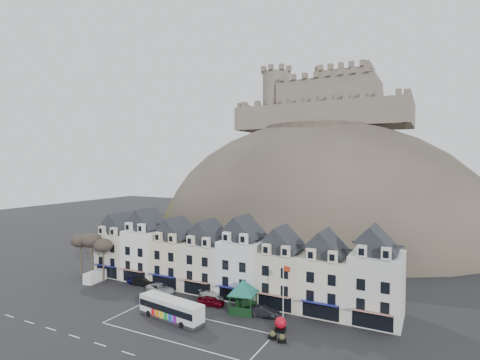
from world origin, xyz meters
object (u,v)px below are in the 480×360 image
(bus_shelter, at_px, (243,287))
(car_charcoal, at_px, (264,312))
(bus, at_px, (171,308))
(car_silver, at_px, (160,289))
(car_maroon, at_px, (211,301))
(flagpole, at_px, (284,289))
(red_buoy, at_px, (280,324))
(car_black, at_px, (145,281))
(car_white, at_px, (211,296))
(car_navy, at_px, (138,281))
(white_van, at_px, (95,277))

(bus_shelter, bearing_deg, car_charcoal, -10.47)
(bus, bearing_deg, car_silver, 144.98)
(car_maroon, bearing_deg, car_silver, 75.71)
(flagpole, height_order, car_maroon, flagpole)
(red_buoy, height_order, car_black, red_buoy)
(car_white, bearing_deg, red_buoy, -94.28)
(car_navy, xyz_separation_m, car_charcoal, (25.59, -2.50, 0.02))
(white_van, relative_size, car_charcoal, 0.99)
(bus, relative_size, car_navy, 2.54)
(car_navy, bearing_deg, car_black, -94.41)
(red_buoy, xyz_separation_m, white_van, (-37.41, 3.20, 0.01))
(car_navy, relative_size, car_black, 0.91)
(car_silver, bearing_deg, white_van, 106.06)
(white_van, bearing_deg, red_buoy, -11.77)
(red_buoy, distance_m, white_van, 37.55)
(car_white, xyz_separation_m, car_charcoal, (9.99, -2.07, 0.06))
(car_charcoal, bearing_deg, bus, 112.54)
(white_van, height_order, car_black, white_van)
(car_charcoal, bearing_deg, car_maroon, 80.36)
(red_buoy, distance_m, flagpole, 4.51)
(red_buoy, height_order, car_white, red_buoy)
(red_buoy, bearing_deg, car_black, 168.45)
(bus, relative_size, white_van, 2.41)
(car_silver, distance_m, car_charcoal, 19.20)
(bus_shelter, height_order, car_maroon, bus_shelter)
(car_silver, bearing_deg, car_maroon, -81.48)
(bus_shelter, bearing_deg, flagpole, -15.97)
(white_van, bearing_deg, bus_shelter, -6.88)
(red_buoy, distance_m, car_charcoal, 4.93)
(car_white, distance_m, car_maroon, 2.39)
(red_buoy, distance_m, car_white, 14.70)
(bus_shelter, xyz_separation_m, car_charcoal, (3.30, 0.00, -3.01))
(car_white, bearing_deg, car_charcoal, -84.98)
(bus, bearing_deg, bus_shelter, 50.07)
(car_black, height_order, car_maroon, car_black)
(car_black, distance_m, car_maroon, 15.58)
(bus_shelter, distance_m, white_van, 30.50)
(car_silver, bearing_deg, bus_shelter, -79.97)
(bus_shelter, height_order, car_white, bus_shelter)
(bus_shelter, distance_m, car_silver, 16.18)
(bus, xyz_separation_m, car_maroon, (2.18, 6.90, -0.91))
(car_black, bearing_deg, bus, -129.11)
(car_maroon, bearing_deg, bus_shelter, -99.90)
(bus, height_order, car_silver, bus)
(bus, bearing_deg, car_maroon, 80.56)
(bus, height_order, car_maroon, bus)
(flagpole, height_order, white_van, flagpole)
(bus, relative_size, car_black, 2.30)
(car_navy, height_order, car_charcoal, car_charcoal)
(bus_shelter, bearing_deg, car_white, 152.32)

